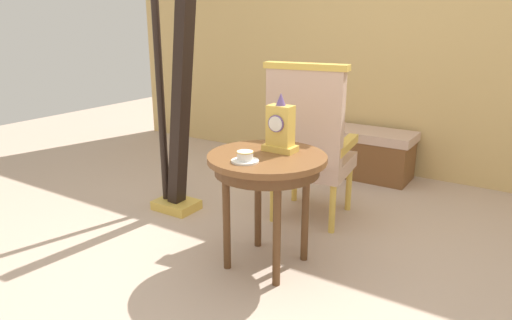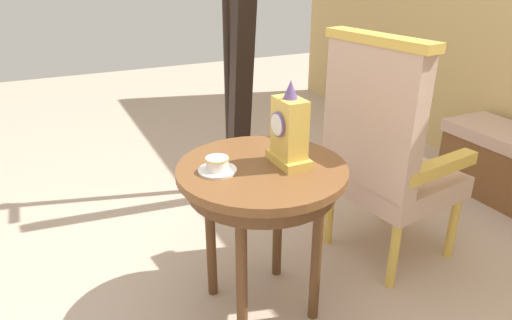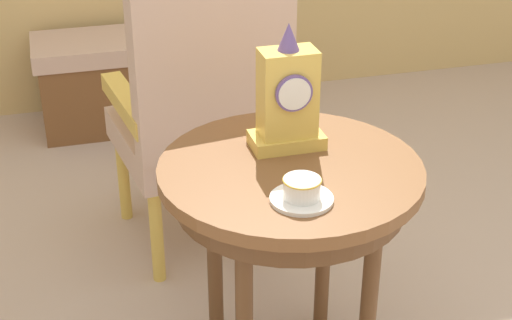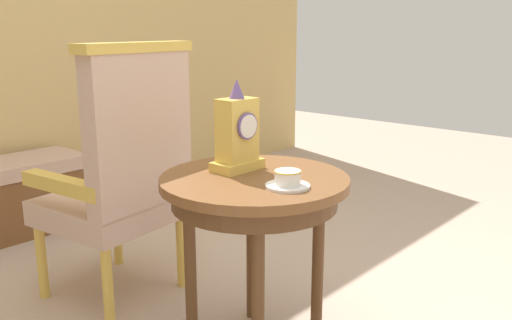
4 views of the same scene
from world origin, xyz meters
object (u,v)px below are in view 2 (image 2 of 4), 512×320
Objects in this scene: teacup_left at (217,166)px; harp at (237,81)px; armchair at (385,151)px; mantel_clock at (289,132)px; side_table at (262,185)px.

harp is (-0.95, 0.50, 0.06)m from teacup_left.
armchair is at bearing 93.32° from teacup_left.
teacup_left is at bearing -86.68° from armchair.
side_table is at bearing -102.41° from mantel_clock.
teacup_left is 0.44× the size of mantel_clock.
mantel_clock is at bearing -12.51° from harp.
harp is at bearing 161.58° from side_table.
harp reaches higher than side_table.
side_table is at bearing 80.33° from teacup_left.
side_table is 1.05m from harp.
teacup_left is 0.87m from armchair.
teacup_left is 0.30m from mantel_clock.
side_table is 4.58× the size of teacup_left.
teacup_left is 0.08× the size of harp.
teacup_left is at bearing -100.70° from mantel_clock.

